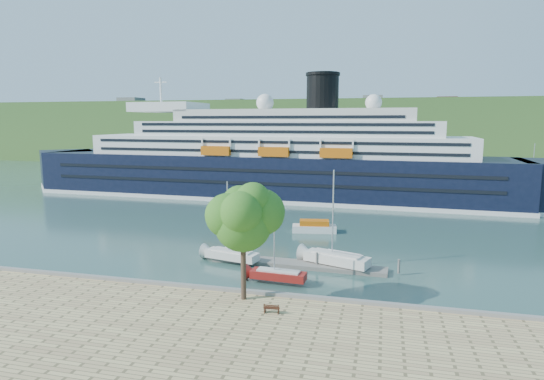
% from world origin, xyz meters
% --- Properties ---
extents(ground, '(400.00, 400.00, 0.00)m').
position_xyz_m(ground, '(0.00, 0.00, 0.00)').
color(ground, '#294941').
rests_on(ground, ground).
extents(far_hillside, '(400.00, 50.00, 24.00)m').
position_xyz_m(far_hillside, '(0.00, 145.00, 12.00)').
color(far_hillside, '#2A5321').
rests_on(far_hillside, ground).
extents(quay_coping, '(220.00, 0.50, 0.30)m').
position_xyz_m(quay_coping, '(0.00, -0.20, 1.15)').
color(quay_coping, slate).
rests_on(quay_coping, promenade).
extents(cruise_ship, '(116.47, 21.03, 26.03)m').
position_xyz_m(cruise_ship, '(-9.77, 56.54, 13.02)').
color(cruise_ship, black).
rests_on(cruise_ship, ground).
extents(park_bench, '(1.37, 0.64, 0.85)m').
position_xyz_m(park_bench, '(6.73, -3.86, 1.43)').
color(park_bench, '#401E12').
rests_on(park_bench, promenade).
extents(promenade_tree, '(6.68, 6.68, 11.07)m').
position_xyz_m(promenade_tree, '(3.67, -1.61, 6.54)').
color(promenade_tree, '#29641A').
rests_on(promenade_tree, promenade).
extents(floating_pontoon, '(19.97, 3.26, 0.44)m').
position_xyz_m(floating_pontoon, '(5.95, 11.40, 0.22)').
color(floating_pontoon, gray).
rests_on(floating_pontoon, ground).
extents(sailboat_white_near, '(7.29, 3.43, 9.08)m').
position_xyz_m(sailboat_white_near, '(-1.67, 10.74, 4.54)').
color(sailboat_white_near, silver).
rests_on(sailboat_white_near, ground).
extents(sailboat_red, '(6.35, 2.16, 8.07)m').
position_xyz_m(sailboat_red, '(5.07, 5.58, 4.03)').
color(sailboat_red, maroon).
rests_on(sailboat_red, ground).
extents(sailboat_white_far, '(8.43, 4.82, 10.51)m').
position_xyz_m(sailboat_white_far, '(10.32, 11.73, 5.26)').
color(sailboat_white_far, silver).
rests_on(sailboat_white_far, ground).
extents(tender_launch, '(6.78, 3.22, 1.80)m').
position_xyz_m(tender_launch, '(5.35, 27.77, 0.90)').
color(tender_launch, '#C85C0B').
rests_on(tender_launch, ground).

